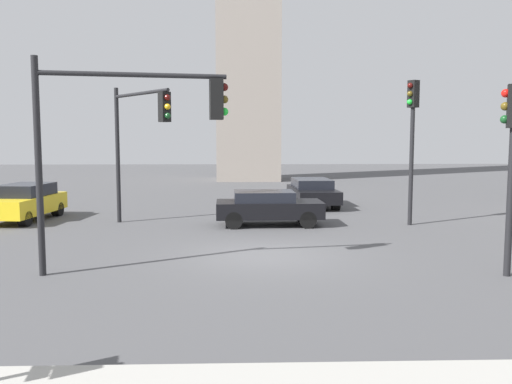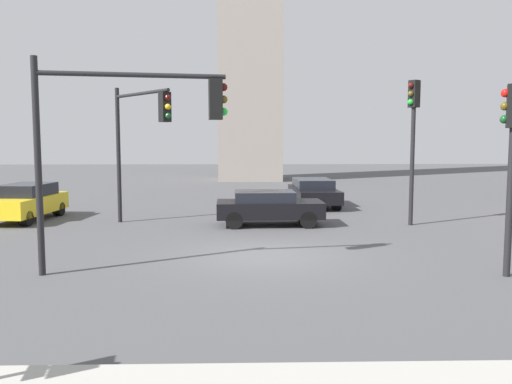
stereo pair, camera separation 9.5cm
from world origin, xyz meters
name	(u,v)px [view 2 (the right image)]	position (x,y,z in m)	size (l,w,h in m)	color
ground_plane	(265,255)	(0.00, 0.00, 0.00)	(109.78, 109.78, 0.00)	#4C4C4F
traffic_light_0	(512,142)	(5.62, -2.42, 3.17)	(0.49, 0.42, 4.50)	black
traffic_light_1	(129,122)	(-3.35, -1.68, 3.66)	(4.52, 0.95, 5.16)	black
traffic_light_2	(413,125)	(5.74, 5.15, 3.76)	(0.49, 0.44, 5.42)	black
traffic_light_3	(140,127)	(-4.33, 4.78, 3.69)	(2.53, 3.13, 5.21)	black
car_1	(313,192)	(2.83, 11.00, 0.71)	(2.11, 4.71, 1.32)	black
car_2	(25,201)	(-9.33, 6.75, 0.76)	(2.23, 4.23, 1.46)	yellow
car_4	(268,207)	(0.36, 5.25, 0.70)	(4.02, 1.93, 1.30)	black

